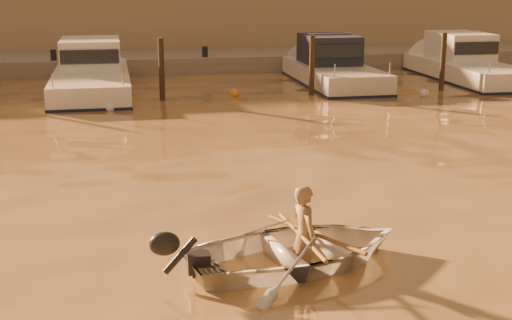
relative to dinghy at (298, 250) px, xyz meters
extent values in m
plane|color=#92633A|center=(-0.71, 0.08, -0.21)|extent=(160.00, 160.00, 0.00)
imported|color=silver|center=(0.00, 0.00, 0.00)|extent=(3.63, 2.94, 0.66)
imported|color=#8F6C47|center=(0.10, 0.02, 0.21)|extent=(0.45, 0.59, 1.44)
cylinder|color=brown|center=(0.24, 0.05, 0.21)|extent=(0.93, 1.93, 0.13)
cylinder|color=brown|center=(0.05, 0.01, 0.21)|extent=(0.16, 2.10, 0.13)
cylinder|color=#2D2319|center=(-0.91, 13.88, 0.69)|extent=(0.18, 0.18, 2.20)
cylinder|color=#2D2319|center=(4.09, 13.88, 0.69)|extent=(0.18, 0.18, 2.20)
cylinder|color=#2D2319|center=(8.79, 13.88, 0.69)|extent=(0.18, 0.18, 2.20)
sphere|color=white|center=(-2.58, 12.37, -0.11)|extent=(0.30, 0.30, 0.30)
sphere|color=orange|center=(1.51, 14.16, -0.11)|extent=(0.30, 0.30, 0.30)
sphere|color=silver|center=(7.71, 12.88, -0.11)|extent=(0.30, 0.30, 0.30)
cube|color=gray|center=(-0.71, 21.58, -0.06)|extent=(52.00, 4.00, 1.00)
cube|color=#9E8466|center=(-0.71, 27.08, 2.19)|extent=(46.00, 7.00, 4.80)
camera|label=1|loc=(-2.42, -9.07, 3.78)|focal=50.00mm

